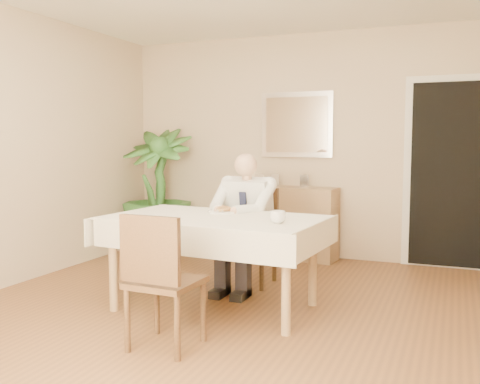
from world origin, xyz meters
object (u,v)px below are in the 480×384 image
at_px(chair_far, 253,229).
at_px(seated_man, 242,215).
at_px(potted_palm, 157,190).
at_px(chair_near, 159,274).
at_px(coffee_mug, 278,217).
at_px(dining_table, 215,227).
at_px(sideboard, 292,222).

bearing_deg(chair_far, seated_man, -89.23).
height_order(seated_man, potted_palm, potted_palm).
distance_m(chair_near, coffee_mug, 1.01).
height_order(dining_table, chair_far, chair_far).
bearing_deg(sideboard, chair_near, -84.68).
relative_size(dining_table, chair_near, 1.99).
bearing_deg(potted_palm, seated_man, -36.78).
distance_m(dining_table, potted_palm, 2.40).
bearing_deg(chair_far, dining_table, -89.23).
height_order(chair_far, coffee_mug, chair_far).
distance_m(chair_far, seated_man, 0.34).
bearing_deg(seated_man, chair_far, 90.00).
bearing_deg(dining_table, potted_palm, 136.29).
bearing_deg(dining_table, chair_far, 94.51).
bearing_deg(chair_far, sideboard, 88.85).
height_order(chair_near, seated_man, seated_man).
relative_size(seated_man, coffee_mug, 10.47).
distance_m(chair_far, potted_palm, 1.85).
xyz_separation_m(seated_man, potted_palm, (-1.60, 1.19, 0.07)).
height_order(chair_far, chair_near, chair_far).
xyz_separation_m(coffee_mug, potted_palm, (-2.18, 1.94, -0.04)).
height_order(dining_table, sideboard, sideboard).
relative_size(coffee_mug, sideboard, 0.11).
relative_size(chair_near, seated_man, 0.72).
bearing_deg(coffee_mug, chair_near, -123.77).
bearing_deg(chair_near, potted_palm, 123.52).
bearing_deg(chair_near, seated_man, 94.34).
xyz_separation_m(chair_far, chair_near, (0.05, -1.83, -0.01)).
height_order(chair_far, seated_man, seated_man).
bearing_deg(chair_far, potted_palm, 151.24).
xyz_separation_m(chair_near, sideboard, (-0.01, 3.01, -0.09)).
relative_size(chair_far, coffee_mug, 7.64).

